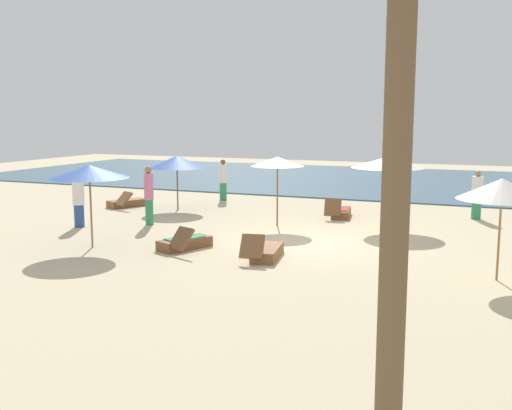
# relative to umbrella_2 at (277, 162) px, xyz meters

# --- Properties ---
(ground_plane) EXTENTS (60.00, 60.00, 0.00)m
(ground_plane) POSITION_rel_umbrella_2_xyz_m (1.75, -2.33, -2.10)
(ground_plane) COLOR beige
(ocean_water) EXTENTS (48.00, 16.00, 0.06)m
(ocean_water) POSITION_rel_umbrella_2_xyz_m (1.75, 14.67, -2.07)
(ocean_water) COLOR #3D6075
(ocean_water) RESTS_ON ground_plane
(umbrella_2) EXTENTS (1.75, 1.75, 2.26)m
(umbrella_2) POSITION_rel_umbrella_2_xyz_m (0.00, 0.00, 0.00)
(umbrella_2) COLOR brown
(umbrella_2) RESTS_ON ground_plane
(umbrella_3) EXTENTS (2.28, 2.28, 2.28)m
(umbrella_3) POSITION_rel_umbrella_2_xyz_m (3.32, 1.11, -0.00)
(umbrella_3) COLOR brown
(umbrella_3) RESTS_ON ground_plane
(umbrella_4) EXTENTS (2.13, 2.13, 2.26)m
(umbrella_4) POSITION_rel_umbrella_2_xyz_m (-3.55, -4.94, -0.02)
(umbrella_4) COLOR olive
(umbrella_4) RESTS_ON ground_plane
(umbrella_5) EXTENTS (2.16, 2.16, 2.06)m
(umbrella_5) POSITION_rel_umbrella_2_xyz_m (-4.69, 1.72, -0.27)
(umbrella_5) COLOR brown
(umbrella_5) RESTS_ON ground_plane
(umbrella_6) EXTENTS (1.89, 1.89, 2.24)m
(umbrella_6) POSITION_rel_umbrella_2_xyz_m (6.72, -4.27, -0.09)
(umbrella_6) COLOR olive
(umbrella_6) RESTS_ON ground_plane
(lounger_1) EXTENTS (1.18, 1.78, 0.70)m
(lounger_1) POSITION_rel_umbrella_2_xyz_m (-1.11, -4.17, -1.92)
(lounger_1) COLOR brown
(lounger_1) RESTS_ON ground_plane
(lounger_2) EXTENTS (0.88, 1.76, 0.70)m
(lounger_2) POSITION_rel_umbrella_2_xyz_m (1.30, -4.32, -1.93)
(lounger_2) COLOR brown
(lounger_2) RESTS_ON ground_plane
(lounger_3) EXTENTS (1.26, 1.79, 0.67)m
(lounger_3) POSITION_rel_umbrella_2_xyz_m (-6.89, 1.54, -1.93)
(lounger_3) COLOR brown
(lounger_3) RESTS_ON ground_plane
(lounger_4) EXTENTS (0.87, 1.73, 0.73)m
(lounger_4) POSITION_rel_umbrella_2_xyz_m (1.48, 2.43, -1.92)
(lounger_4) COLOR brown
(lounger_4) RESTS_ON ground_plane
(person_0) EXTENTS (0.52, 0.52, 1.69)m
(person_0) POSITION_rel_umbrella_2_xyz_m (-5.83, -2.62, -1.26)
(person_0) COLOR #2D4C8C
(person_0) RESTS_ON ground_plane
(person_1) EXTENTS (0.35, 0.35, 1.93)m
(person_1) POSITION_rel_umbrella_2_xyz_m (-3.95, -1.43, -1.10)
(person_1) COLOR #338C59
(person_1) RESTS_ON ground_plane
(person_2) EXTENTS (0.37, 0.37, 1.73)m
(person_2) POSITION_rel_umbrella_2_xyz_m (-4.18, 4.67, -1.23)
(person_2) COLOR #338C59
(person_2) RESTS_ON ground_plane
(person_3) EXTENTS (0.47, 0.47, 1.68)m
(person_3) POSITION_rel_umbrella_2_xyz_m (5.93, 3.85, -1.26)
(person_3) COLOR #338C59
(person_3) RESTS_ON ground_plane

